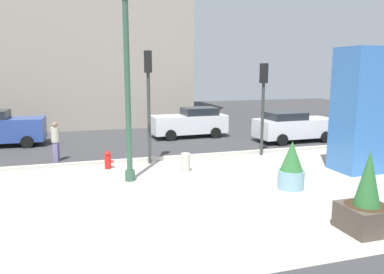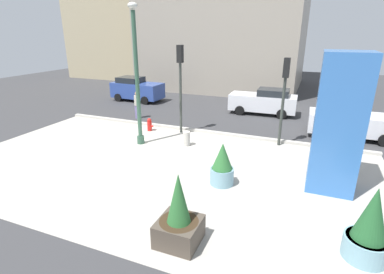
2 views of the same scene
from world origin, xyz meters
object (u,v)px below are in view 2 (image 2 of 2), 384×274
(car_curb_west, at_px, (264,101))
(car_passing_lane, at_px, (137,89))
(fire_hydrant, at_px, (150,125))
(potted_plant_mid_plaza, at_px, (222,166))
(potted_plant_by_pillar, at_px, (369,229))
(car_curb_east, at_px, (352,122))
(pedestrian_on_sidewalk, at_px, (137,104))
(art_pillar_blue, at_px, (338,124))
(lamp_post, at_px, (137,80))
(concrete_bollard, at_px, (187,139))
(traffic_light_far_side, at_px, (284,88))
(potted_plant_near_right, at_px, (179,218))
(traffic_light_corner, at_px, (180,76))

(car_curb_west, bearing_deg, car_passing_lane, 178.29)
(fire_hydrant, distance_m, car_passing_lane, 8.27)
(potted_plant_mid_plaza, distance_m, potted_plant_by_pillar, 5.07)
(car_passing_lane, distance_m, car_curb_east, 15.95)
(potted_plant_mid_plaza, xyz_separation_m, pedestrian_on_sidewalk, (-7.78, 6.57, 0.23))
(art_pillar_blue, distance_m, fire_hydrant, 10.19)
(art_pillar_blue, relative_size, pedestrian_on_sidewalk, 2.76)
(lamp_post, xyz_separation_m, pedestrian_on_sidewalk, (-2.68, 4.01, -2.26))
(lamp_post, relative_size, concrete_bollard, 8.89)
(car_passing_lane, bearing_deg, lamp_post, -56.90)
(lamp_post, relative_size, fire_hydrant, 8.89)
(lamp_post, xyz_separation_m, potted_plant_mid_plaza, (5.10, -2.56, -2.49))
(car_curb_west, bearing_deg, car_curb_east, -30.92)
(concrete_bollard, height_order, traffic_light_far_side, traffic_light_far_side)
(art_pillar_blue, height_order, car_curb_west, art_pillar_blue)
(art_pillar_blue, height_order, potted_plant_near_right, art_pillar_blue)
(potted_plant_near_right, distance_m, potted_plant_mid_plaza, 3.61)
(concrete_bollard, height_order, car_passing_lane, car_passing_lane)
(potted_plant_by_pillar, xyz_separation_m, car_passing_lane, (-15.17, 13.50, 0.09))
(fire_hydrant, height_order, car_passing_lane, car_passing_lane)
(potted_plant_by_pillar, height_order, car_passing_lane, potted_plant_by_pillar)
(lamp_post, height_order, pedestrian_on_sidewalk, lamp_post)
(potted_plant_by_pillar, relative_size, car_curb_west, 0.44)
(potted_plant_near_right, relative_size, traffic_light_far_side, 0.48)
(art_pillar_blue, height_order, car_curb_east, art_pillar_blue)
(potted_plant_near_right, distance_m, concrete_bollard, 7.30)
(traffic_light_far_side, bearing_deg, art_pillar_blue, -59.08)
(potted_plant_mid_plaza, distance_m, traffic_light_far_side, 5.65)
(concrete_bollard, bearing_deg, potted_plant_by_pillar, -37.23)
(fire_hydrant, relative_size, car_passing_lane, 0.18)
(lamp_post, distance_m, potted_plant_by_pillar, 11.03)
(car_passing_lane, xyz_separation_m, pedestrian_on_sidewalk, (2.91, -4.56, 0.03))
(car_passing_lane, relative_size, pedestrian_on_sidewalk, 2.42)
(fire_hydrant, bearing_deg, traffic_light_far_side, 3.63)
(concrete_bollard, bearing_deg, car_passing_lane, 134.71)
(car_curb_east, bearing_deg, traffic_light_far_side, -141.42)
(traffic_light_corner, bearing_deg, lamp_post, -116.48)
(potted_plant_by_pillar, distance_m, traffic_light_corner, 11.38)
(potted_plant_by_pillar, bearing_deg, car_curb_east, 87.67)
(potted_plant_near_right, height_order, car_passing_lane, potted_plant_near_right)
(potted_plant_mid_plaza, relative_size, fire_hydrant, 2.20)
(art_pillar_blue, xyz_separation_m, traffic_light_far_side, (-2.23, 3.71, 0.48))
(traffic_light_corner, height_order, car_curb_east, traffic_light_corner)
(traffic_light_corner, xyz_separation_m, pedestrian_on_sidewalk, (-3.87, 1.62, -2.22))
(traffic_light_corner, bearing_deg, potted_plant_near_right, -66.10)
(car_curb_west, bearing_deg, potted_plant_mid_plaza, -88.54)
(potted_plant_mid_plaza, bearing_deg, potted_plant_by_pillar, -27.85)
(fire_hydrant, relative_size, car_curb_west, 0.17)
(car_curb_east, bearing_deg, car_passing_lane, 167.66)
(traffic_light_corner, height_order, pedestrian_on_sidewalk, traffic_light_corner)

